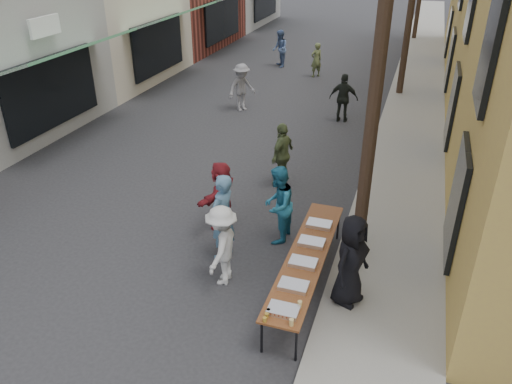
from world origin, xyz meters
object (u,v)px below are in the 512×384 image
Objects in this scene: catering_tray_sausage at (283,310)px; serving_table at (307,257)px; utility_pole_near at (381,40)px; guest_front_c at (278,205)px; server at (351,261)px.

serving_table is at bearing 90.00° from catering_tray_sausage.
catering_tray_sausage is (-0.80, -3.08, -3.71)m from utility_pole_near.
catering_tray_sausage is 3.24m from guest_front_c.
serving_table is 1.75m from guest_front_c.
utility_pole_near is 18.00× the size of catering_tray_sausage.
utility_pole_near is 5.08× the size of server.
utility_pole_near reaches higher than catering_tray_sausage.
serving_table is (-0.80, -1.43, -3.79)m from utility_pole_near.
serving_table is 1.65m from catering_tray_sausage.
guest_front_c is at bearing 71.13° from server.
utility_pole_near is 3.89m from server.
guest_front_c is at bearing 107.77° from catering_tray_sausage.
server reaches higher than serving_table.
catering_tray_sausage is at bearing 19.02° from guest_front_c.
utility_pole_near is 4.13m from serving_table.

